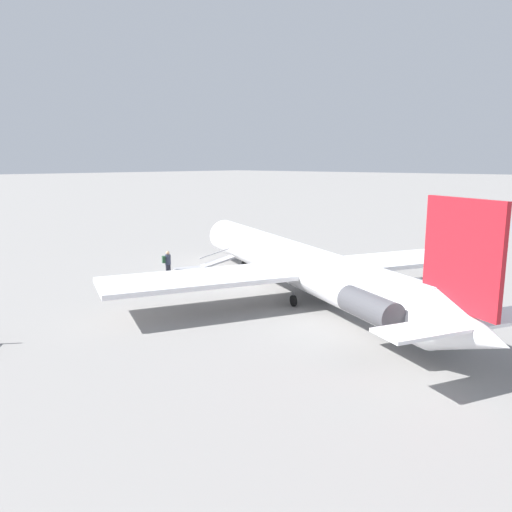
# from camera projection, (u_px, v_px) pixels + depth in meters

# --- Properties ---
(ground_plane) EXTENTS (600.00, 600.00, 0.00)m
(ground_plane) POSITION_uv_depth(u_px,v_px,m) (292.00, 294.00, 28.30)
(ground_plane) COLOR gray
(airplane_main) EXTENTS (26.64, 20.94, 6.21)m
(airplane_main) POSITION_uv_depth(u_px,v_px,m) (299.00, 265.00, 27.17)
(airplane_main) COLOR white
(airplane_main) RESTS_ON ground
(boarding_stairs) EXTENTS (2.56, 4.08, 1.59)m
(boarding_stairs) POSITION_uv_depth(u_px,v_px,m) (195.00, 270.00, 32.89)
(boarding_stairs) COLOR #99999E
(boarding_stairs) RESTS_ON ground
(passenger) EXTENTS (0.46, 0.57, 1.74)m
(passenger) POSITION_uv_depth(u_px,v_px,m) (167.00, 262.00, 32.06)
(passenger) COLOR #23232D
(passenger) RESTS_ON ground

